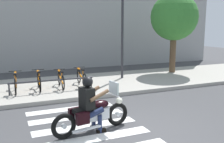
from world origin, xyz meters
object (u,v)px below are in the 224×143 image
bicycle_2 (61,80)px  bicycle_3 (82,78)px  bicycle_0 (16,83)px  motorcycle (93,114)px  tree_near_rack (174,17)px  rider (90,101)px  bicycle_1 (39,81)px  bike_rack (53,81)px  street_lamp (122,25)px

bicycle_2 → bicycle_3: size_ratio=0.94×
bicycle_0 → bicycle_3: size_ratio=1.00×
bicycle_2 → bicycle_3: bicycle_3 is taller
bicycle_0 → bicycle_2: size_ratio=1.06×
motorcycle → tree_near_rack: size_ratio=0.48×
rider → bicycle_1: bearing=98.4°
bicycle_0 → bicycle_3: bearing=0.0°
bicycle_1 → bike_rack: size_ratio=0.50×
bicycle_0 → bicycle_1: bicycle_1 is taller
bicycle_1 → bicycle_2: size_ratio=0.99×
bicycle_0 → bike_rack: bicycle_0 is taller
street_lamp → bike_rack: bearing=-158.6°
bike_rack → street_lamp: (3.66, 1.43, 2.16)m
bike_rack → street_lamp: street_lamp is taller
bicycle_3 → bicycle_1: bearing=-180.0°
rider → bicycle_2: size_ratio=0.88×
street_lamp → bicycle_3: bearing=-159.5°
bicycle_1 → bike_rack: bicycle_1 is taller
motorcycle → bicycle_2: 4.47m
bicycle_3 → tree_near_rack: 6.36m
bicycle_3 → bicycle_0: bearing=-180.0°
motorcycle → bicycle_1: size_ratio=1.34×
bicycle_3 → bike_rack: (-1.32, -0.55, 0.06)m
bicycle_0 → street_lamp: bearing=10.0°
rider → bicycle_3: size_ratio=0.84×
rider → bicycle_2: 4.50m
bicycle_3 → street_lamp: size_ratio=0.38×
bicycle_2 → tree_near_rack: (6.51, 1.27, 2.67)m
rider → street_lamp: (3.43, 5.35, 1.91)m
tree_near_rack → bicycle_0: bearing=-171.2°
motorcycle → tree_near_rack: tree_near_rack is taller
bicycle_3 → tree_near_rack: size_ratio=0.38×
bicycle_0 → bicycle_1: size_ratio=1.07×
motorcycle → street_lamp: 6.71m
bicycle_0 → bicycle_1: bearing=-0.0°
rider → tree_near_rack: bearing=40.5°
bicycle_3 → bicycle_2: bearing=180.0°
motorcycle → street_lamp: size_ratio=0.47×
bicycle_2 → bicycle_3: (0.88, -0.00, 0.01)m
rider → bicycle_0: (-1.54, 4.48, -0.32)m
motorcycle → bicycle_1: (-0.74, 4.47, 0.05)m
street_lamp → bicycle_2: bearing=-164.8°
street_lamp → tree_near_rack: bearing=6.9°
bicycle_2 → bicycle_3: bearing=-0.0°
rider → bicycle_3: bearing=76.2°
bicycle_0 → motorcycle: bearing=-70.1°
bicycle_1 → street_lamp: 4.74m
bicycle_1 → bicycle_2: 0.88m
bike_rack → bicycle_1: bearing=128.4°
bicycle_3 → tree_near_rack: tree_near_rack is taller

